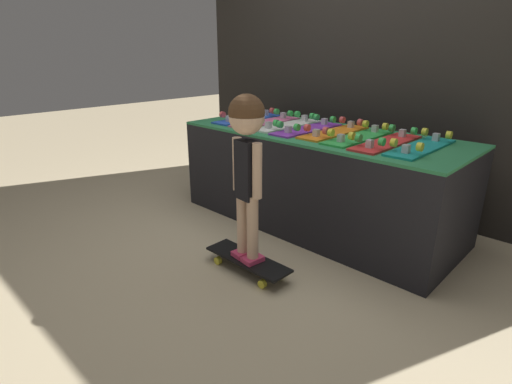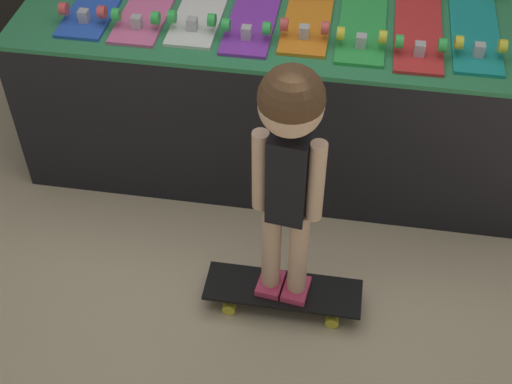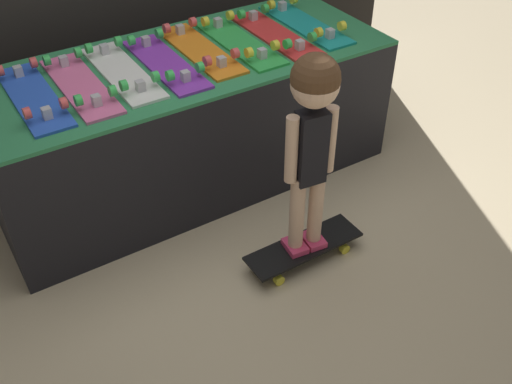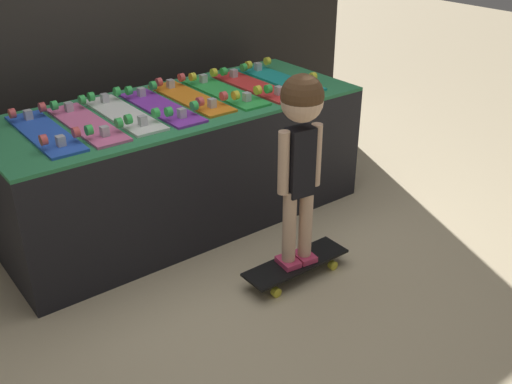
{
  "view_description": "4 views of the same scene",
  "coord_description": "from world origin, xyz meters",
  "px_view_note": "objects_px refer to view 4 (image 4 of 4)",
  "views": [
    {
      "loc": [
        1.76,
        -1.92,
        1.37
      ],
      "look_at": [
        -0.01,
        -0.08,
        0.44
      ],
      "focal_mm": 28.0,
      "sensor_mm": 36.0,
      "label": 1
    },
    {
      "loc": [
        0.31,
        -2.03,
        2.33
      ],
      "look_at": [
        0.01,
        -0.14,
        0.43
      ],
      "focal_mm": 50.0,
      "sensor_mm": 36.0,
      "label": 2
    },
    {
      "loc": [
        -1.22,
        -2.03,
        2.18
      ],
      "look_at": [
        -0.01,
        -0.12,
        0.36
      ],
      "focal_mm": 42.0,
      "sensor_mm": 36.0,
      "label": 3
    },
    {
      "loc": [
        -1.68,
        -2.34,
        1.91
      ],
      "look_at": [
        0.04,
        -0.09,
        0.45
      ],
      "focal_mm": 42.0,
      "sensor_mm": 36.0,
      "label": 4
    }
  ],
  "objects_px": {
    "skateboard_pink_on_rack": "(86,122)",
    "skateboard_purple_on_rack": "(161,106)",
    "skateboard_red_on_rack": "(255,85)",
    "skateboard_teal_on_rack": "(280,78)",
    "skateboard_white_on_rack": "(123,113)",
    "child": "(301,137)",
    "skateboard_green_on_rack": "(224,91)",
    "skateboard_on_floor": "(296,264)",
    "skateboard_blue_on_rack": "(44,131)",
    "skateboard_orange_on_rack": "(191,97)"
  },
  "relations": [
    {
      "from": "skateboard_pink_on_rack",
      "to": "skateboard_purple_on_rack",
      "type": "distance_m",
      "value": 0.45
    },
    {
      "from": "skateboard_red_on_rack",
      "to": "skateboard_teal_on_rack",
      "type": "distance_m",
      "value": 0.23
    },
    {
      "from": "skateboard_pink_on_rack",
      "to": "skateboard_white_on_rack",
      "type": "height_order",
      "value": "same"
    },
    {
      "from": "skateboard_teal_on_rack",
      "to": "child",
      "type": "bearing_deg",
      "value": -124.38
    },
    {
      "from": "skateboard_green_on_rack",
      "to": "skateboard_teal_on_rack",
      "type": "height_order",
      "value": "same"
    },
    {
      "from": "skateboard_on_floor",
      "to": "skateboard_purple_on_rack",
      "type": "bearing_deg",
      "value": 105.47
    },
    {
      "from": "skateboard_blue_on_rack",
      "to": "skateboard_green_on_rack",
      "type": "relative_size",
      "value": 1.0
    },
    {
      "from": "skateboard_blue_on_rack",
      "to": "skateboard_teal_on_rack",
      "type": "bearing_deg",
      "value": -0.01
    },
    {
      "from": "skateboard_teal_on_rack",
      "to": "skateboard_red_on_rack",
      "type": "bearing_deg",
      "value": -172.6
    },
    {
      "from": "skateboard_purple_on_rack",
      "to": "skateboard_blue_on_rack",
      "type": "bearing_deg",
      "value": 178.45
    },
    {
      "from": "skateboard_teal_on_rack",
      "to": "skateboard_on_floor",
      "type": "relative_size",
      "value": 1.15
    },
    {
      "from": "skateboard_pink_on_rack",
      "to": "skateboard_green_on_rack",
      "type": "bearing_deg",
      "value": 0.17
    },
    {
      "from": "skateboard_green_on_rack",
      "to": "skateboard_on_floor",
      "type": "height_order",
      "value": "skateboard_green_on_rack"
    },
    {
      "from": "skateboard_green_on_rack",
      "to": "skateboard_teal_on_rack",
      "type": "xyz_separation_m",
      "value": [
        0.45,
        0.01,
        0.0
      ]
    },
    {
      "from": "skateboard_red_on_rack",
      "to": "skateboard_green_on_rack",
      "type": "bearing_deg",
      "value": 174.67
    },
    {
      "from": "skateboard_orange_on_rack",
      "to": "skateboard_green_on_rack",
      "type": "height_order",
      "value": "same"
    },
    {
      "from": "skateboard_teal_on_rack",
      "to": "skateboard_on_floor",
      "type": "bearing_deg",
      "value": -124.38
    },
    {
      "from": "skateboard_purple_on_rack",
      "to": "skateboard_orange_on_rack",
      "type": "bearing_deg",
      "value": 10.1
    },
    {
      "from": "skateboard_white_on_rack",
      "to": "skateboard_orange_on_rack",
      "type": "relative_size",
      "value": 1.0
    },
    {
      "from": "child",
      "to": "skateboard_purple_on_rack",
      "type": "bearing_deg",
      "value": 112.58
    },
    {
      "from": "skateboard_blue_on_rack",
      "to": "skateboard_purple_on_rack",
      "type": "bearing_deg",
      "value": -1.55
    },
    {
      "from": "skateboard_orange_on_rack",
      "to": "skateboard_teal_on_rack",
      "type": "distance_m",
      "value": 0.68
    },
    {
      "from": "skateboard_teal_on_rack",
      "to": "skateboard_orange_on_rack",
      "type": "bearing_deg",
      "value": 178.13
    },
    {
      "from": "skateboard_purple_on_rack",
      "to": "child",
      "type": "xyz_separation_m",
      "value": [
        0.26,
        -0.92,
        0.04
      ]
    },
    {
      "from": "skateboard_blue_on_rack",
      "to": "skateboard_white_on_rack",
      "type": "bearing_deg",
      "value": 1.15
    },
    {
      "from": "skateboard_pink_on_rack",
      "to": "child",
      "type": "distance_m",
      "value": 1.17
    },
    {
      "from": "skateboard_blue_on_rack",
      "to": "skateboard_on_floor",
      "type": "height_order",
      "value": "skateboard_blue_on_rack"
    },
    {
      "from": "skateboard_teal_on_rack",
      "to": "skateboard_white_on_rack",
      "type": "bearing_deg",
      "value": 179.53
    },
    {
      "from": "skateboard_orange_on_rack",
      "to": "skateboard_green_on_rack",
      "type": "bearing_deg",
      "value": -7.67
    },
    {
      "from": "skateboard_pink_on_rack",
      "to": "skateboard_red_on_rack",
      "type": "xyz_separation_m",
      "value": [
        1.13,
        -0.02,
        0.0
      ]
    },
    {
      "from": "skateboard_purple_on_rack",
      "to": "skateboard_teal_on_rack",
      "type": "height_order",
      "value": "same"
    },
    {
      "from": "skateboard_blue_on_rack",
      "to": "skateboard_pink_on_rack",
      "type": "distance_m",
      "value": 0.23
    },
    {
      "from": "skateboard_teal_on_rack",
      "to": "skateboard_pink_on_rack",
      "type": "bearing_deg",
      "value": -179.54
    },
    {
      "from": "skateboard_orange_on_rack",
      "to": "skateboard_red_on_rack",
      "type": "height_order",
      "value": "same"
    },
    {
      "from": "skateboard_green_on_rack",
      "to": "child",
      "type": "relative_size",
      "value": 0.68
    },
    {
      "from": "skateboard_blue_on_rack",
      "to": "skateboard_purple_on_rack",
      "type": "distance_m",
      "value": 0.68
    },
    {
      "from": "skateboard_blue_on_rack",
      "to": "child",
      "type": "height_order",
      "value": "child"
    },
    {
      "from": "skateboard_purple_on_rack",
      "to": "skateboard_red_on_rack",
      "type": "distance_m",
      "value": 0.68
    },
    {
      "from": "skateboard_purple_on_rack",
      "to": "skateboard_on_floor",
      "type": "distance_m",
      "value": 1.19
    },
    {
      "from": "skateboard_orange_on_rack",
      "to": "skateboard_red_on_rack",
      "type": "relative_size",
      "value": 1.0
    },
    {
      "from": "skateboard_purple_on_rack",
      "to": "skateboard_orange_on_rack",
      "type": "relative_size",
      "value": 1.0
    },
    {
      "from": "skateboard_teal_on_rack",
      "to": "child",
      "type": "relative_size",
      "value": 0.68
    },
    {
      "from": "skateboard_green_on_rack",
      "to": "skateboard_red_on_rack",
      "type": "relative_size",
      "value": 1.0
    },
    {
      "from": "skateboard_teal_on_rack",
      "to": "skateboard_on_floor",
      "type": "distance_m",
      "value": 1.34
    },
    {
      "from": "skateboard_white_on_rack",
      "to": "skateboard_teal_on_rack",
      "type": "relative_size",
      "value": 1.0
    },
    {
      "from": "skateboard_green_on_rack",
      "to": "skateboard_red_on_rack",
      "type": "xyz_separation_m",
      "value": [
        0.23,
        -0.02,
        0.0
      ]
    },
    {
      "from": "skateboard_orange_on_rack",
      "to": "skateboard_purple_on_rack",
      "type": "bearing_deg",
      "value": -169.9
    },
    {
      "from": "skateboard_pink_on_rack",
      "to": "child",
      "type": "height_order",
      "value": "child"
    },
    {
      "from": "skateboard_white_on_rack",
      "to": "skateboard_purple_on_rack",
      "type": "bearing_deg",
      "value": -6.91
    },
    {
      "from": "skateboard_teal_on_rack",
      "to": "child",
      "type": "height_order",
      "value": "child"
    }
  ]
}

